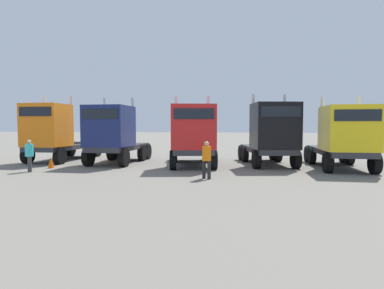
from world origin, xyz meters
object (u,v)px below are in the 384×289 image
(visitor_in_hivis, at_px, (207,157))
(traffic_cone_mid, at_px, (51,163))
(semi_truck_orange, at_px, (54,133))
(semi_truck_red, at_px, (193,135))
(semi_truck_navy, at_px, (113,134))
(semi_truck_yellow, at_px, (344,137))
(semi_truck_black, at_px, (271,134))
(visitor_with_camera, at_px, (29,153))

(visitor_in_hivis, xyz_separation_m, traffic_cone_mid, (-9.16, 1.92, -0.67))
(semi_truck_orange, bearing_deg, semi_truck_red, 83.11)
(semi_truck_navy, relative_size, semi_truck_yellow, 0.94)
(semi_truck_orange, height_order, semi_truck_black, semi_truck_orange)
(semi_truck_orange, relative_size, semi_truck_red, 1.00)
(semi_truck_red, height_order, semi_truck_yellow, semi_truck_red)
(traffic_cone_mid, bearing_deg, semi_truck_red, 14.52)
(visitor_with_camera, bearing_deg, visitor_in_hivis, 131.09)
(semi_truck_orange, xyz_separation_m, semi_truck_black, (13.92, 0.44, -0.03))
(semi_truck_black, height_order, visitor_in_hivis, semi_truck_black)
(visitor_in_hivis, distance_m, traffic_cone_mid, 9.39)
(semi_truck_black, bearing_deg, visitor_in_hivis, -43.78)
(visitor_in_hivis, height_order, traffic_cone_mid, visitor_in_hivis)
(semi_truck_navy, bearing_deg, semi_truck_yellow, 87.95)
(semi_truck_yellow, xyz_separation_m, traffic_cone_mid, (-15.94, -2.28, -1.50))
(semi_truck_orange, relative_size, visitor_with_camera, 3.88)
(traffic_cone_mid, bearing_deg, semi_truck_navy, 40.06)
(semi_truck_black, height_order, semi_truck_yellow, semi_truck_black)
(semi_truck_navy, height_order, semi_truck_yellow, semi_truck_navy)
(semi_truck_black, xyz_separation_m, visitor_with_camera, (-12.34, -4.74, -0.94))
(semi_truck_navy, height_order, semi_truck_black, semi_truck_black)
(semi_truck_yellow, relative_size, visitor_in_hivis, 3.65)
(semi_truck_red, relative_size, traffic_cone_mid, 10.44)
(semi_truck_orange, bearing_deg, traffic_cone_mid, 29.35)
(semi_truck_yellow, bearing_deg, visitor_with_camera, -78.91)
(semi_truck_yellow, xyz_separation_m, visitor_with_camera, (-16.07, -3.85, -0.85))
(semi_truck_red, height_order, visitor_with_camera, semi_truck_red)
(visitor_with_camera, xyz_separation_m, traffic_cone_mid, (0.12, 1.56, -0.65))
(semi_truck_navy, bearing_deg, traffic_cone_mid, -51.96)
(semi_truck_orange, relative_size, semi_truck_yellow, 1.04)
(semi_truck_navy, xyz_separation_m, traffic_cone_mid, (-2.72, -2.29, -1.59))
(semi_truck_black, relative_size, visitor_with_camera, 3.67)
(semi_truck_orange, bearing_deg, semi_truck_black, 89.31)
(semi_truck_orange, height_order, visitor_in_hivis, semi_truck_orange)
(semi_truck_navy, height_order, semi_truck_red, semi_truck_navy)
(visitor_in_hivis, bearing_deg, traffic_cone_mid, -74.66)
(semi_truck_yellow, relative_size, visitor_with_camera, 3.72)
(semi_truck_red, relative_size, semi_truck_yellow, 1.04)
(semi_truck_red, distance_m, traffic_cone_mid, 8.15)
(semi_truck_orange, relative_size, semi_truck_black, 1.06)
(semi_truck_black, distance_m, traffic_cone_mid, 12.73)
(traffic_cone_mid, bearing_deg, visitor_with_camera, -94.44)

